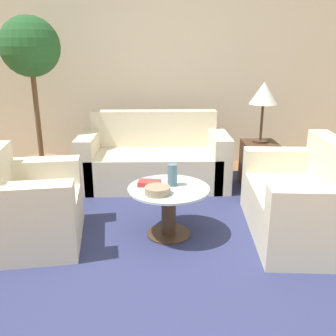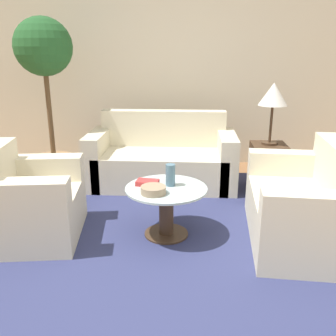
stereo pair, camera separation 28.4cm
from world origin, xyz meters
TOP-DOWN VIEW (x-y plane):
  - ground_plane at (0.00, 0.00)m, footprint 14.00×14.00m
  - wall_back at (0.00, 2.94)m, footprint 10.00×0.06m
  - rug at (-0.07, 0.60)m, footprint 3.29×3.60m
  - sofa_main at (-0.21, 1.98)m, footprint 1.75×0.82m
  - armchair at (-1.27, 0.51)m, footprint 0.86×0.97m
  - loveseat at (1.14, 0.60)m, footprint 0.87×1.35m
  - coffee_table at (-0.07, 0.60)m, footprint 0.71×0.71m
  - side_table at (1.04, 1.82)m, footprint 0.39×0.39m
  - table_lamp at (1.04, 1.82)m, footprint 0.32×0.32m
  - potted_plant at (-1.60, 2.07)m, footprint 0.68×0.68m
  - vase at (-0.03, 0.66)m, footprint 0.08×0.08m
  - bowl at (-0.16, 0.46)m, footprint 0.21×0.21m
  - book_stack at (-0.24, 0.66)m, footprint 0.21×0.15m

SIDE VIEW (x-z plane):
  - ground_plane at x=0.00m, z-range 0.00..0.00m
  - rug at x=-0.07m, z-range 0.00..0.01m
  - side_table at x=1.04m, z-range 0.00..0.55m
  - sofa_main at x=-0.21m, z-range -0.14..0.72m
  - loveseat at x=1.14m, z-range -0.13..0.71m
  - coffee_table at x=-0.07m, z-range 0.06..0.52m
  - armchair at x=-1.27m, z-range -0.12..0.71m
  - book_stack at x=-0.24m, z-range 0.45..0.49m
  - bowl at x=-0.16m, z-range 0.45..0.52m
  - vase at x=-0.03m, z-range 0.45..0.64m
  - table_lamp at x=1.04m, z-range 0.75..1.44m
  - wall_back at x=0.00m, z-range 0.00..2.60m
  - potted_plant at x=-1.60m, z-range 0.42..2.37m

